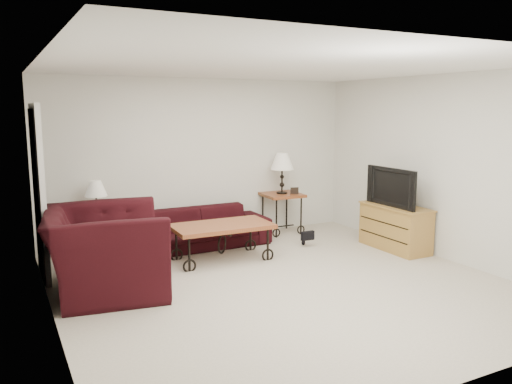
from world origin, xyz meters
The scene contains 20 objects.
ground centered at (0.00, 0.00, 0.00)m, with size 5.00×5.00×0.00m, color beige.
wall_back centered at (0.00, 2.50, 1.25)m, with size 5.00×0.02×2.50m, color silver.
wall_front centered at (0.00, -2.50, 1.25)m, with size 5.00×0.02×2.50m, color silver.
wall_left centered at (-2.50, 0.00, 1.25)m, with size 0.02×5.00×2.50m, color silver.
wall_right centered at (2.50, 0.00, 1.25)m, with size 0.02×5.00×2.50m, color silver.
ceiling centered at (0.00, 0.00, 2.50)m, with size 5.00×5.00×0.00m, color white.
doorway centered at (-2.47, 1.65, 1.02)m, with size 0.08×0.94×2.04m, color black.
sofa centered at (-0.20, 2.02, 0.28)m, with size 1.93×0.76×0.56m, color black.
side_table_left centered at (-1.70, 2.20, 0.27)m, with size 0.49×0.49×0.53m, color brown.
side_table_right centered at (1.25, 2.20, 0.33)m, with size 0.61×0.61×0.66m, color brown.
lamp_left centered at (-1.70, 2.20, 0.80)m, with size 0.30×0.30×0.53m, color black, non-canonical shape.
lamp_right centered at (1.25, 2.20, 0.99)m, with size 0.38×0.38×0.66m, color black, non-canonical shape.
photo_frame_left centered at (-1.85, 2.05, 0.58)m, with size 0.11×0.01×0.09m, color black.
photo_frame_right centered at (1.40, 2.05, 0.72)m, with size 0.13×0.02×0.11m, color black.
coffee_table centered at (-0.24, 1.24, 0.25)m, with size 1.33×0.72×0.50m, color brown.
armchair centered at (-1.88, 0.74, 0.47)m, with size 1.44×1.26×0.94m, color black.
throw_pillow centered at (-1.73, 0.69, 0.52)m, with size 0.42×0.11×0.42m, color #BC4018.
tv_stand centered at (2.23, 0.59, 0.32)m, with size 0.45×1.08×0.65m, color #A7753E.
television centered at (2.21, 0.59, 0.93)m, with size 0.97×0.13×0.56m, color black.
backpack centered at (1.16, 1.38, 0.21)m, with size 0.32×0.25×0.42m, color black.
Camera 1 is at (-2.91, -4.96, 2.04)m, focal length 35.90 mm.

